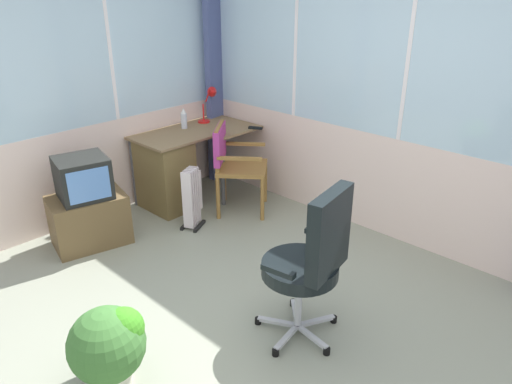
# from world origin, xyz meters

# --- Properties ---
(ground) EXTENTS (4.90, 5.66, 0.06)m
(ground) POSITION_xyz_m (0.00, 0.00, -0.03)
(ground) COLOR gray
(north_window_panel) EXTENTS (3.90, 0.07, 2.65)m
(north_window_panel) POSITION_xyz_m (0.00, 2.36, 1.32)
(north_window_panel) COLOR beige
(north_window_panel) RESTS_ON ground
(east_window_panel) EXTENTS (0.07, 4.66, 2.65)m
(east_window_panel) POSITION_xyz_m (1.98, 0.00, 1.32)
(east_window_panel) COLOR beige
(east_window_panel) RESTS_ON ground
(curtain_corner) EXTENTS (0.25, 0.10, 2.55)m
(curtain_corner) POSITION_xyz_m (1.85, 2.23, 1.27)
(curtain_corner) COLOR #4B578A
(curtain_corner) RESTS_ON ground
(desk) EXTENTS (1.25, 0.75, 0.75)m
(desk) POSITION_xyz_m (0.96, 2.00, 0.40)
(desk) COLOR olive
(desk) RESTS_ON ground
(desk_lamp) EXTENTS (0.23, 0.20, 0.39)m
(desk_lamp) POSITION_xyz_m (1.66, 2.08, 1.01)
(desk_lamp) COLOR red
(desk_lamp) RESTS_ON desk
(tv_remote) EXTENTS (0.11, 0.15, 0.02)m
(tv_remote) POSITION_xyz_m (1.79, 1.55, 0.76)
(tv_remote) COLOR black
(tv_remote) RESTS_ON desk
(spray_bottle) EXTENTS (0.06, 0.06, 0.22)m
(spray_bottle) POSITION_xyz_m (1.29, 2.11, 0.86)
(spray_bottle) COLOR silver
(spray_bottle) RESTS_ON desk
(wooden_armchair) EXTENTS (0.67, 0.68, 0.90)m
(wooden_armchair) POSITION_xyz_m (1.34, 1.46, 0.58)
(wooden_armchair) COLOR olive
(wooden_armchair) RESTS_ON ground
(office_chair) EXTENTS (0.62, 0.57, 1.09)m
(office_chair) POSITION_xyz_m (0.34, -0.32, 0.62)
(office_chair) COLOR #B7B7BF
(office_chair) RESTS_ON ground
(tv_on_stand) EXTENTS (0.73, 0.58, 0.82)m
(tv_on_stand) POSITION_xyz_m (-0.01, 1.88, 0.36)
(tv_on_stand) COLOR brown
(tv_on_stand) RESTS_ON ground
(space_heater) EXTENTS (0.29, 0.25, 0.59)m
(space_heater) POSITION_xyz_m (0.84, 1.47, 0.30)
(space_heater) COLOR silver
(space_heater) RESTS_ON ground
(potted_plant) EXTENTS (0.45, 0.45, 0.52)m
(potted_plant) POSITION_xyz_m (-0.78, 0.26, 0.29)
(potted_plant) COLOR beige
(potted_plant) RESTS_ON ground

